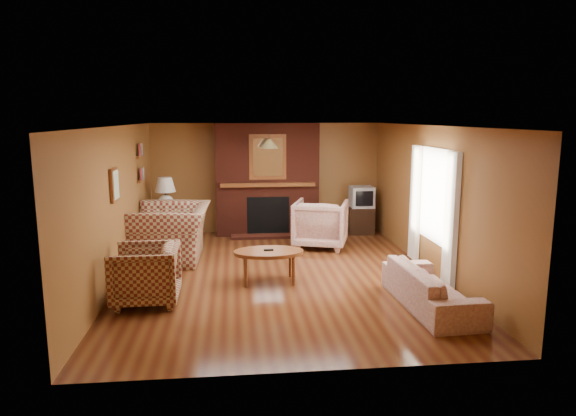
{
  "coord_description": "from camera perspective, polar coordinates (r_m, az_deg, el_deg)",
  "views": [
    {
      "loc": [
        -0.71,
        -8.02,
        2.55
      ],
      "look_at": [
        0.2,
        0.6,
        0.99
      ],
      "focal_mm": 32.0,
      "sensor_mm": 36.0,
      "label": 1
    }
  ],
  "objects": [
    {
      "name": "bookshelf",
      "position": [
        10.1,
        -15.94,
        4.78
      ],
      "size": [
        0.09,
        0.55,
        0.71
      ],
      "color": "brown",
      "rests_on": "wall_left"
    },
    {
      "name": "crt_tv",
      "position": [
        11.29,
        8.18,
        1.24
      ],
      "size": [
        0.5,
        0.5,
        0.45
      ],
      "color": "#A6A8AD",
      "rests_on": "tv_stand"
    },
    {
      "name": "ceiling",
      "position": [
        8.05,
        -0.98,
        9.12
      ],
      "size": [
        6.5,
        6.5,
        0.0
      ],
      "primitive_type": "plane",
      "rotation": [
        3.14,
        0.0,
        0.0
      ],
      "color": "silver",
      "rests_on": "wall_back"
    },
    {
      "name": "fireplace",
      "position": [
        11.11,
        -2.33,
        3.11
      ],
      "size": [
        2.2,
        0.82,
        2.4
      ],
      "color": "#501B11",
      "rests_on": "floor"
    },
    {
      "name": "wall_back",
      "position": [
        11.37,
        -2.42,
        3.36
      ],
      "size": [
        6.5,
        0.0,
        6.5
      ],
      "primitive_type": "plane",
      "rotation": [
        1.57,
        0.0,
        0.0
      ],
      "color": "brown",
      "rests_on": "floor"
    },
    {
      "name": "pendant_light",
      "position": [
        10.36,
        -2.11,
        7.14
      ],
      "size": [
        0.36,
        0.36,
        0.48
      ],
      "color": "black",
      "rests_on": "ceiling"
    },
    {
      "name": "side_table",
      "position": [
        10.79,
        -13.31,
        -2.0
      ],
      "size": [
        0.53,
        0.53,
        0.65
      ],
      "primitive_type": "cube",
      "rotation": [
        0.0,
        0.0,
        -0.09
      ],
      "color": "brown",
      "rests_on": "floor"
    },
    {
      "name": "botanical_print",
      "position": [
        7.98,
        -18.72,
        2.45
      ],
      "size": [
        0.05,
        0.4,
        0.5
      ],
      "color": "brown",
      "rests_on": "wall_left"
    },
    {
      "name": "floor",
      "position": [
        8.44,
        -0.93,
        -7.39
      ],
      "size": [
        6.5,
        6.5,
        0.0
      ],
      "primitive_type": "plane",
      "color": "#4B2110",
      "rests_on": "ground"
    },
    {
      "name": "wall_right",
      "position": [
        8.74,
        15.6,
        0.93
      ],
      "size": [
        0.0,
        6.5,
        6.5
      ],
      "primitive_type": "plane",
      "rotation": [
        1.57,
        0.0,
        -1.57
      ],
      "color": "brown",
      "rests_on": "floor"
    },
    {
      "name": "floral_sofa",
      "position": [
        7.25,
        15.6,
        -8.49
      ],
      "size": [
        0.82,
        1.92,
        0.55
      ],
      "primitive_type": "imported",
      "rotation": [
        0.0,
        0.0,
        1.62
      ],
      "color": "beige",
      "rests_on": "floor"
    },
    {
      "name": "plaid_loveseat",
      "position": [
        9.41,
        -12.86,
        -2.71
      ],
      "size": [
        1.37,
        1.55,
        0.98
      ],
      "primitive_type": "imported",
      "rotation": [
        0.0,
        0.0,
        -1.61
      ],
      "color": "maroon",
      "rests_on": "floor"
    },
    {
      "name": "floral_armchair",
      "position": [
        10.1,
        3.65,
        -1.75
      ],
      "size": [
        1.26,
        1.28,
        0.93
      ],
      "primitive_type": "imported",
      "rotation": [
        0.0,
        0.0,
        2.83
      ],
      "color": "beige",
      "rests_on": "floor"
    },
    {
      "name": "coffee_table",
      "position": [
        7.95,
        -2.17,
        -5.12
      ],
      "size": [
        1.08,
        0.67,
        0.53
      ],
      "color": "brown",
      "rests_on": "floor"
    },
    {
      "name": "table_lamp",
      "position": [
        10.67,
        -13.47,
        1.7
      ],
      "size": [
        0.41,
        0.41,
        0.68
      ],
      "color": "white",
      "rests_on": "side_table"
    },
    {
      "name": "window_right",
      "position": [
        8.55,
        15.76,
        0.23
      ],
      "size": [
        0.1,
        1.85,
        2.0
      ],
      "color": "beige",
      "rests_on": "wall_right"
    },
    {
      "name": "wall_left",
      "position": [
        8.32,
        -18.36,
        0.34
      ],
      "size": [
        0.0,
        6.5,
        6.5
      ],
      "primitive_type": "plane",
      "rotation": [
        1.57,
        0.0,
        1.57
      ],
      "color": "brown",
      "rests_on": "floor"
    },
    {
      "name": "wall_front",
      "position": [
        5.0,
        2.38,
        -5.46
      ],
      "size": [
        6.5,
        0.0,
        6.5
      ],
      "primitive_type": "plane",
      "rotation": [
        -1.57,
        0.0,
        0.0
      ],
      "color": "brown",
      "rests_on": "floor"
    },
    {
      "name": "plaid_armchair",
      "position": [
        7.35,
        -15.58,
        -7.12
      ],
      "size": [
        0.91,
        0.88,
        0.82
      ],
      "primitive_type": "imported",
      "rotation": [
        0.0,
        0.0,
        -1.56
      ],
      "color": "maroon",
      "rests_on": "floor"
    },
    {
      "name": "tv_stand",
      "position": [
        11.39,
        8.11,
        -1.34
      ],
      "size": [
        0.58,
        0.54,
        0.59
      ],
      "primitive_type": "cube",
      "rotation": [
        0.0,
        0.0,
        -0.09
      ],
      "color": "black",
      "rests_on": "floor"
    }
  ]
}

